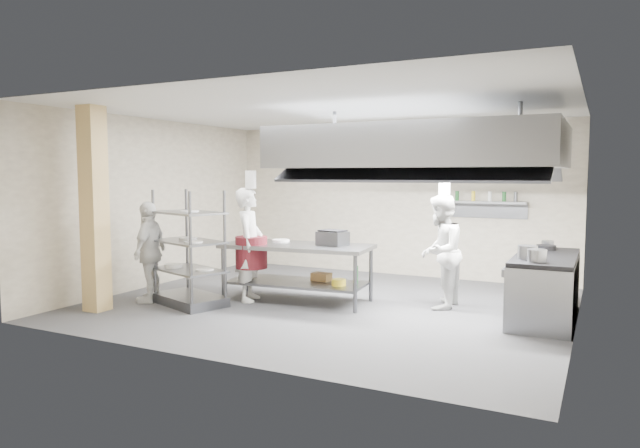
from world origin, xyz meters
The scene contains 23 objects.
floor centered at (0.00, 0.00, 0.00)m, with size 7.00×7.00×0.00m, color #2D2D2F.
ceiling centered at (0.00, 0.00, 3.00)m, with size 7.00×7.00×0.00m, color silver.
wall_back centered at (0.00, 3.00, 1.50)m, with size 7.00×7.00×0.00m, color gray.
wall_left centered at (-3.50, 0.00, 1.50)m, with size 6.00×6.00×0.00m, color gray.
wall_right centered at (3.50, 0.00, 1.50)m, with size 6.00×6.00×0.00m, color gray.
column centered at (-2.90, -1.90, 1.50)m, with size 0.30×0.30×3.00m, color tan.
exhaust_hood centered at (1.30, 0.40, 2.40)m, with size 4.00×2.50×0.60m, color gray.
hood_strip_a centered at (0.40, 0.40, 2.08)m, with size 1.60×0.12×0.04m, color white.
hood_strip_b centered at (2.20, 0.40, 2.08)m, with size 1.60×0.12×0.04m, color white.
wall_shelf centered at (1.80, 2.84, 1.50)m, with size 1.50×0.28×0.04m, color gray.
island centered at (-0.55, -0.04, 0.46)m, with size 2.35×0.98×0.91m, color slate, non-canonical shape.
island_worktop centered at (-0.55, -0.04, 0.88)m, with size 2.35×0.98×0.06m, color gray.
island_undershelf centered at (-0.55, -0.04, 0.30)m, with size 2.17×0.88×0.04m, color slate.
pass_rack centered at (-1.92, -0.99, 0.89)m, with size 1.18×0.69×1.77m, color gray, non-canonical shape.
cooking_range centered at (3.08, 0.50, 0.42)m, with size 0.80×2.00×0.84m, color slate.
range_top centered at (3.08, 0.50, 0.87)m, with size 0.78×1.96×0.06m, color black.
chef_head centered at (-1.24, -0.33, 0.90)m, with size 0.66×0.43×1.80m, color white.
chef_line centered at (1.60, 0.52, 0.86)m, with size 0.83×0.65×1.72m, color white.
chef_plating centered at (-2.60, -1.10, 0.80)m, with size 0.93×0.39×1.59m, color white.
griddle centered at (-0.01, 0.13, 1.02)m, with size 0.43×0.34×0.21m, color slate.
wicker_basket centered at (-0.22, 0.17, 0.38)m, with size 0.29×0.20×0.13m, color brown.
stockpot centered at (2.89, 0.03, 0.99)m, with size 0.25×0.25×0.18m, color slate.
plate_stack centered at (-1.92, -0.99, 0.57)m, with size 0.28×0.28×0.05m, color white.
Camera 1 is at (3.76, -7.87, 2.01)m, focal length 32.00 mm.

